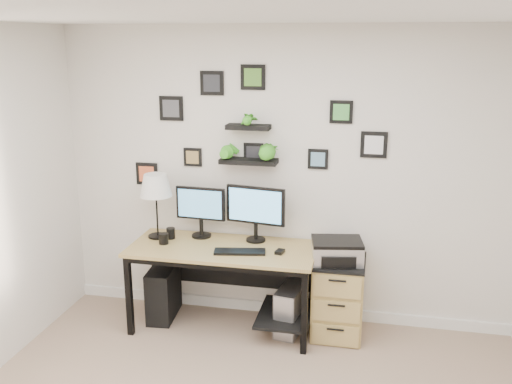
% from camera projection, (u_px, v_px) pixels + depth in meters
% --- Properties ---
extents(room, '(4.00, 4.00, 4.00)m').
position_uv_depth(room, '(282.00, 308.00, 5.31)').
color(room, tan).
rests_on(room, ground).
extents(desk, '(1.60, 0.70, 0.75)m').
position_uv_depth(desk, '(228.00, 259.00, 4.94)').
color(desk, tan).
rests_on(desk, ground).
extents(monitor_left, '(0.45, 0.19, 0.46)m').
position_uv_depth(monitor_left, '(201.00, 208.00, 5.06)').
color(monitor_left, black).
rests_on(monitor_left, desk).
extents(monitor_right, '(0.53, 0.20, 0.49)m').
position_uv_depth(monitor_right, '(256.00, 209.00, 4.95)').
color(monitor_right, black).
rests_on(monitor_right, desk).
extents(keyboard, '(0.44, 0.21, 0.02)m').
position_uv_depth(keyboard, '(240.00, 252.00, 4.74)').
color(keyboard, black).
rests_on(keyboard, desk).
extents(mouse, '(0.08, 0.10, 0.03)m').
position_uv_depth(mouse, '(280.00, 252.00, 4.73)').
color(mouse, black).
rests_on(mouse, desk).
extents(table_lamp, '(0.28, 0.28, 0.58)m').
position_uv_depth(table_lamp, '(156.00, 187.00, 5.01)').
color(table_lamp, black).
rests_on(table_lamp, desk).
extents(mug, '(0.08, 0.08, 0.09)m').
position_uv_depth(mug, '(164.00, 239.00, 4.95)').
color(mug, black).
rests_on(mug, desk).
extents(pen_cup, '(0.08, 0.08, 0.10)m').
position_uv_depth(pen_cup, '(171.00, 233.00, 5.08)').
color(pen_cup, black).
rests_on(pen_cup, desk).
extents(pc_tower_black, '(0.25, 0.49, 0.48)m').
position_uv_depth(pc_tower_black, '(164.00, 292.00, 5.21)').
color(pc_tower_black, black).
rests_on(pc_tower_black, ground).
extents(pc_tower_grey, '(0.25, 0.44, 0.41)m').
position_uv_depth(pc_tower_grey, '(291.00, 309.00, 4.94)').
color(pc_tower_grey, gray).
rests_on(pc_tower_grey, ground).
extents(file_cabinet, '(0.43, 0.53, 0.67)m').
position_uv_depth(file_cabinet, '(338.00, 297.00, 4.88)').
color(file_cabinet, tan).
rests_on(file_cabinet, ground).
extents(printer, '(0.46, 0.39, 0.19)m').
position_uv_depth(printer, '(337.00, 251.00, 4.75)').
color(printer, silver).
rests_on(printer, file_cabinet).
extents(wall_decor, '(2.24, 0.18, 1.10)m').
position_uv_depth(wall_decor, '(250.00, 136.00, 4.89)').
color(wall_decor, black).
rests_on(wall_decor, ground).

